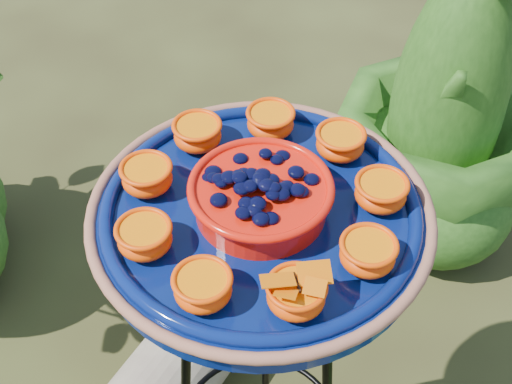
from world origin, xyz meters
TOP-DOWN VIEW (x-y plane):
  - tripod_stand at (0.05, -0.07)m, footprint 0.39×0.39m
  - feeder_dish at (0.05, -0.07)m, footprint 0.54×0.54m
  - driftwood_log at (0.01, 0.29)m, footprint 0.58×0.59m
  - shrub_back_right at (0.70, 0.60)m, footprint 0.78×0.78m

SIDE VIEW (x-z plane):
  - driftwood_log at x=0.01m, z-range 0.00..0.21m
  - shrub_back_right at x=0.70m, z-range 0.00..0.99m
  - tripod_stand at x=0.05m, z-range 0.09..0.93m
  - feeder_dish at x=0.05m, z-range 0.83..0.93m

